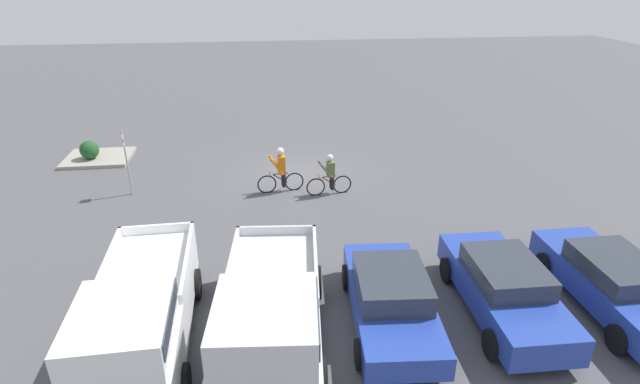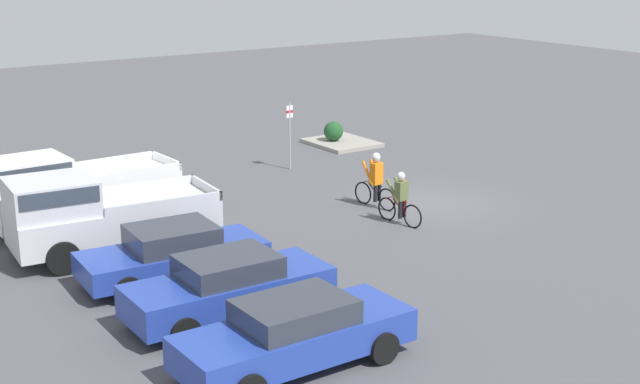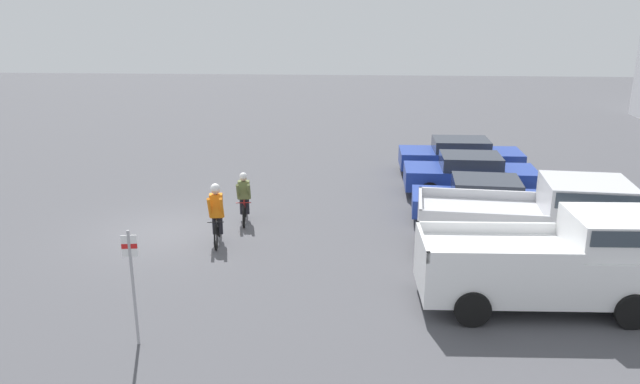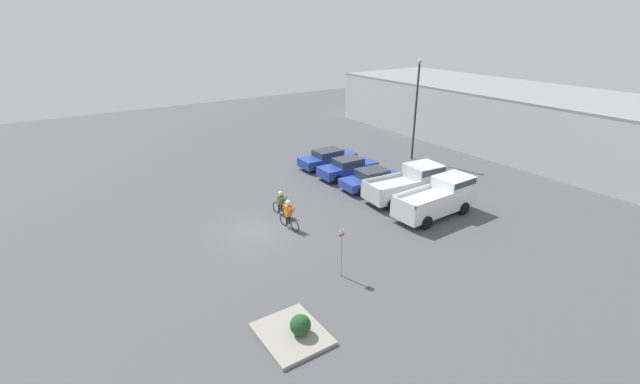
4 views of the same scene
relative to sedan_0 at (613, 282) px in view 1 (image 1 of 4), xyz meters
name	(u,v)px [view 1 (image 1 of 4)]	position (x,y,z in m)	size (l,w,h in m)	color
ground_plane	(296,174)	(7.09, -9.73, -0.72)	(80.00, 80.00, 0.00)	#4C4C51
sedan_0	(613,282)	(0.00, 0.00, 0.00)	(1.92, 4.76, 1.41)	#233D9E
sedan_1	(503,287)	(2.80, -0.10, 0.03)	(1.99, 4.61, 1.46)	#233D9E
sedan_2	(391,297)	(5.60, -0.10, -0.02)	(2.23, 4.62, 1.39)	#233D9E
pickup_truck_0	(270,314)	(8.44, 0.74, 0.43)	(2.67, 5.51, 2.21)	silver
pickup_truck_1	(138,316)	(11.19, 0.46, 0.42)	(2.25, 5.49, 2.21)	white
cyclist_0	(281,169)	(7.76, -8.06, 0.18)	(1.77, 0.51, 1.77)	black
cyclist_1	(330,175)	(5.98, -7.59, 0.07)	(1.74, 0.51, 1.60)	black
fire_lane_sign	(126,157)	(13.35, -8.49, 0.76)	(0.07, 0.30, 2.46)	#9E9EA3
curb_island	(99,158)	(15.62, -12.47, -0.64)	(2.77, 2.33, 0.15)	gray
shrub	(89,150)	(15.86, -12.22, -0.17)	(0.80, 0.80, 0.80)	#1E4C23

